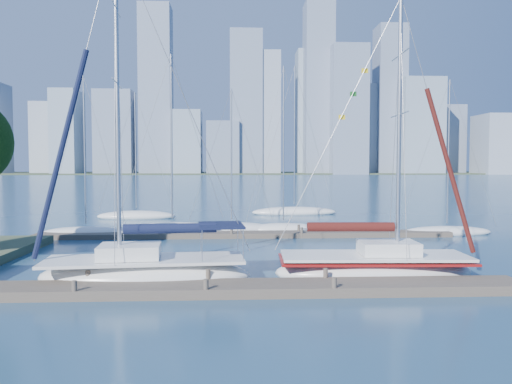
{
  "coord_description": "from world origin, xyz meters",
  "views": [
    {
      "loc": [
        1.0,
        -19.99,
        5.17
      ],
      "look_at": [
        2.18,
        4.0,
        3.91
      ],
      "focal_mm": 35.0,
      "sensor_mm": 36.0,
      "label": 1
    }
  ],
  "objects": [
    {
      "name": "sailboat_maroon",
      "position": [
        7.59,
        2.54,
        0.98
      ],
      "size": [
        9.3,
        3.39,
        13.42
      ],
      "rotation": [
        0.0,
        0.0,
        -0.04
      ],
      "color": "white",
      "rests_on": "ground"
    },
    {
      "name": "bg_boat_5",
      "position": [
        17.23,
        16.63,
        0.23
      ],
      "size": [
        7.03,
        3.99,
        11.86
      ],
      "rotation": [
        0.0,
        0.0,
        -0.33
      ],
      "color": "white",
      "rests_on": "ground"
    },
    {
      "name": "bg_boat_2",
      "position": [
        0.99,
        18.97,
        0.25
      ],
      "size": [
        7.1,
        3.77,
        11.48
      ],
      "rotation": [
        0.0,
        0.0,
        0.25
      ],
      "color": "white",
      "rests_on": "ground"
    },
    {
      "name": "ground",
      "position": [
        0.0,
        0.0,
        0.0
      ],
      "size": [
        700.0,
        700.0,
        0.0
      ],
      "primitive_type": "plane",
      "color": "navy",
      "rests_on": "ground"
    },
    {
      "name": "sailboat_navy",
      "position": [
        -2.83,
        2.02,
        1.17
      ],
      "size": [
        9.55,
        3.8,
        15.61
      ],
      "rotation": [
        0.0,
        0.0,
        0.08
      ],
      "color": "white",
      "rests_on": "ground"
    },
    {
      "name": "bg_boat_7",
      "position": [
        7.68,
        32.75,
        0.3
      ],
      "size": [
        9.35,
        5.0,
        16.08
      ],
      "rotation": [
        0.0,
        0.0,
        0.3
      ],
      "color": "white",
      "rests_on": "ground"
    },
    {
      "name": "bg_boat_6",
      "position": [
        -8.37,
        29.38,
        0.26
      ],
      "size": [
        7.95,
        3.61,
        12.67
      ],
      "rotation": [
        0.0,
        0.0,
        -0.18
      ],
      "color": "white",
      "rests_on": "ground"
    },
    {
      "name": "far_shore",
      "position": [
        0.0,
        320.0,
        0.0
      ],
      "size": [
        800.0,
        100.0,
        1.5
      ],
      "primitive_type": "cube",
      "color": "#38472D",
      "rests_on": "ground"
    },
    {
      "name": "bg_boat_1",
      "position": [
        -3.55,
        18.37,
        0.29
      ],
      "size": [
        8.57,
        5.23,
        13.99
      ],
      "rotation": [
        0.0,
        0.0,
        0.36
      ],
      "color": "white",
      "rests_on": "ground"
    },
    {
      "name": "skyline",
      "position": [
        24.17,
        290.47,
        36.19
      ],
      "size": [
        502.58,
        51.31,
        105.36
      ],
      "color": "gray",
      "rests_on": "ground"
    },
    {
      "name": "bg_boat_3",
      "position": [
        5.06,
        18.83,
        0.26
      ],
      "size": [
        6.03,
        2.46,
        13.21
      ],
      "rotation": [
        0.0,
        0.0,
        0.08
      ],
      "color": "white",
      "rests_on": "ground"
    },
    {
      "name": "far_dock",
      "position": [
        2.0,
        16.0,
        0.18
      ],
      "size": [
        30.0,
        1.8,
        0.36
      ],
      "primitive_type": "cube",
      "color": "#4E4539",
      "rests_on": "ground"
    },
    {
      "name": "near_dock",
      "position": [
        0.0,
        0.0,
        0.2
      ],
      "size": [
        26.0,
        2.0,
        0.4
      ],
      "primitive_type": "cube",
      "color": "#4E4539",
      "rests_on": "ground"
    },
    {
      "name": "bg_boat_0",
      "position": [
        -9.76,
        17.19,
        0.24
      ],
      "size": [
        6.95,
        3.98,
        12.09
      ],
      "rotation": [
        0.0,
        0.0,
        -0.32
      ],
      "color": "white",
      "rests_on": "ground"
    }
  ]
}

